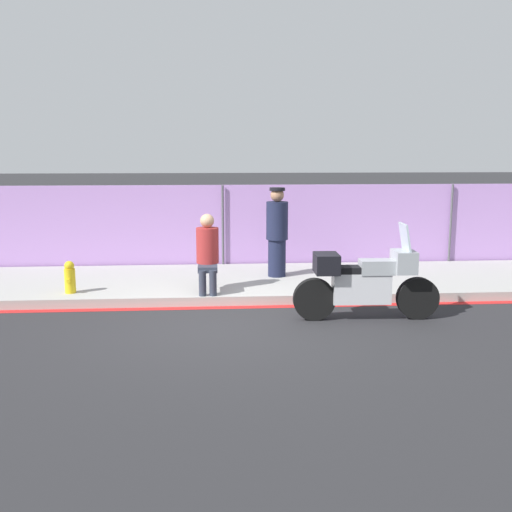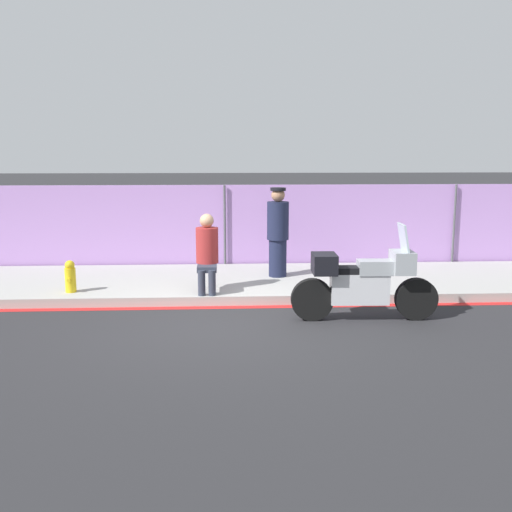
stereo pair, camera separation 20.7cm
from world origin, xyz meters
The scene contains 8 objects.
ground_plane centered at (0.00, 0.00, 0.00)m, with size 120.00×120.00×0.00m, color #262628.
sidewalk centered at (0.00, 2.61, 0.08)m, with size 37.23×2.95×0.16m.
curb_paint_stripe centered at (0.00, 1.04, 0.00)m, with size 37.23×0.18×0.01m.
storefront_fence centered at (0.00, 4.17, 0.93)m, with size 35.37×0.17×1.86m.
motorcycle centered at (2.12, 0.19, 0.61)m, with size 2.27×0.54×1.50m.
officer_standing centered at (1.02, 2.76, 1.04)m, with size 0.42×0.42×1.73m.
person_seated_on_curb centered at (-0.31, 1.61, 0.91)m, with size 0.39×0.69×1.35m.
fire_hydrant centered at (-2.68, 1.62, 0.44)m, with size 0.19×0.23×0.56m.
Camera 2 is at (-0.00, -8.67, 2.60)m, focal length 42.00 mm.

